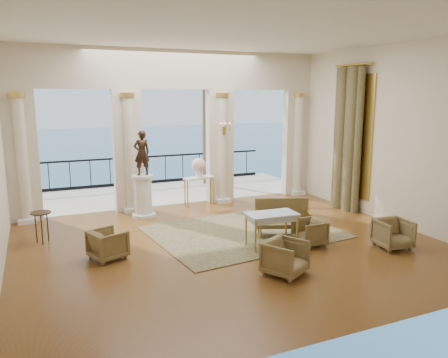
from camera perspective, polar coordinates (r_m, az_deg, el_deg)
name	(u,v)px	position (r m, az deg, el deg)	size (l,w,h in m)	color
floor	(230,245)	(9.73, 0.81, -8.59)	(9.00, 9.00, 0.00)	#452413
room_walls	(256,115)	(8.17, 4.14, 8.29)	(9.00, 9.00, 9.00)	#ECE0C6
arcade	(176,118)	(12.76, -6.35, 7.88)	(9.00, 0.56, 4.50)	beige
terrace	(160,193)	(15.01, -8.40, -1.87)	(10.00, 3.60, 0.10)	#A99F8B
balustrade	(148,173)	(16.44, -9.92, 0.84)	(9.00, 0.06, 1.03)	black
palm_tree	(205,71)	(16.05, -2.50, 13.95)	(2.00, 2.00, 4.50)	#4C3823
sea	(63,158)	(69.07, -20.30, 2.59)	(160.00, 160.00, 0.00)	navy
curtain	(347,139)	(12.80, 15.74, 5.02)	(0.33, 1.40, 4.09)	#4C4827
window_frame	(352,136)	(12.91, 16.40, 5.39)	(0.04, 1.60, 3.40)	gold
wall_sconce	(224,130)	(12.98, 0.05, 6.43)	(0.30, 0.11, 0.33)	gold
rug	(244,232)	(10.57, 2.59, -6.93)	(4.20, 3.27, 0.02)	#31341C
armchair_a	(285,256)	(8.17, 8.01, -9.94)	(0.69, 0.64, 0.71)	#4A3A20
armchair_b	(393,232)	(10.12, 21.22, -6.51)	(0.67, 0.63, 0.69)	#4A3A20
armchair_c	(310,231)	(9.83, 11.12, -6.68)	(0.60, 0.57, 0.62)	#4A3A20
armchair_d	(108,243)	(9.15, -14.94, -8.06)	(0.64, 0.60, 0.66)	#4A3A20
settee	(282,217)	(10.40, 7.63, -4.97)	(1.39, 0.97, 0.85)	#4A3A20
game_table	(272,217)	(9.50, 6.25, -4.91)	(1.12, 0.65, 0.75)	#ACCCDB
pedestal	(143,197)	(11.97, -10.49, -2.28)	(0.62, 0.62, 1.15)	silver
statue	(142,153)	(11.76, -10.69, 3.36)	(0.43, 0.28, 1.18)	black
console_table	(199,182)	(12.93, -3.28, -0.37)	(0.97, 0.55, 0.86)	silver
urn	(199,166)	(12.85, -3.30, 1.68)	(0.43, 0.43, 0.56)	white
side_table	(41,216)	(10.48, -22.80, -4.53)	(0.44, 0.44, 0.71)	black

